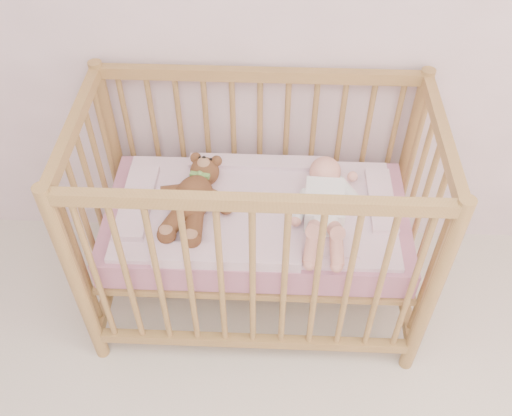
# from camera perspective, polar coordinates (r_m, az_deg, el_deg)

# --- Properties ---
(crib) EXTENTS (1.36, 0.76, 1.00)m
(crib) POSITION_cam_1_polar(r_m,az_deg,el_deg) (2.33, 0.05, -1.14)
(crib) COLOR #B28C4B
(crib) RESTS_ON floor
(mattress) EXTENTS (1.22, 0.62, 0.13)m
(mattress) POSITION_cam_1_polar(r_m,az_deg,el_deg) (2.34, 0.05, -1.39)
(mattress) COLOR #C97D95
(mattress) RESTS_ON crib
(blanket) EXTENTS (1.10, 0.58, 0.06)m
(blanket) POSITION_cam_1_polar(r_m,az_deg,el_deg) (2.28, 0.05, -0.13)
(blanket) COLOR #F2A6C5
(blanket) RESTS_ON mattress
(baby) EXTENTS (0.31, 0.59, 0.14)m
(baby) POSITION_cam_1_polar(r_m,az_deg,el_deg) (2.23, 6.89, 0.62)
(baby) COLOR white
(baby) RESTS_ON blanket
(teddy_bear) EXTENTS (0.41, 0.53, 0.13)m
(teddy_bear) POSITION_cam_1_polar(r_m,az_deg,el_deg) (2.23, -6.34, 1.19)
(teddy_bear) COLOR brown
(teddy_bear) RESTS_ON blanket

